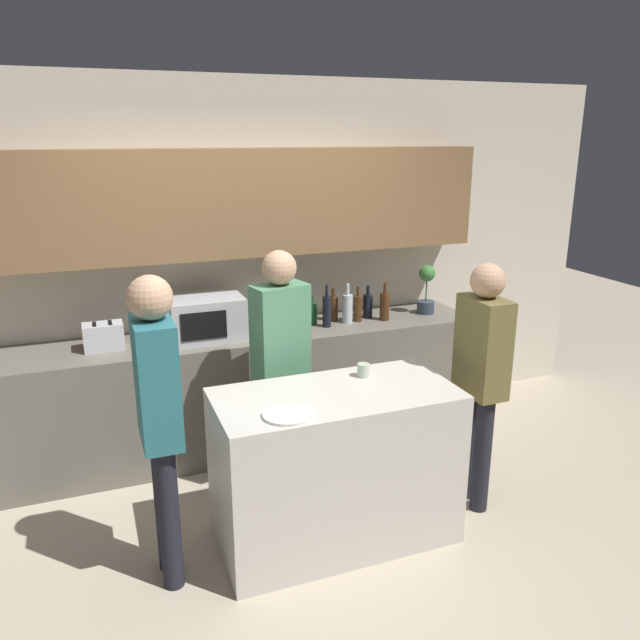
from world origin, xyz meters
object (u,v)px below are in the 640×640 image
(plate_on_island, at_px, (288,414))
(person_center, at_px, (159,407))
(microwave, at_px, (206,318))
(toaster, at_px, (104,336))
(cup_0, at_px, (363,370))
(person_left, at_px, (281,354))
(person_right, at_px, (481,368))
(bottle_7, at_px, (385,306))
(bottle_0, at_px, (303,315))
(bottle_5, at_px, (358,308))
(bottle_6, at_px, (368,305))
(potted_plant, at_px, (426,289))
(bottle_3, at_px, (333,308))
(bottle_4, at_px, (347,308))
(bottle_2, at_px, (327,311))
(bottle_1, at_px, (312,313))

(plate_on_island, distance_m, person_center, 0.64)
(microwave, xyz_separation_m, toaster, (-0.69, 0.00, -0.06))
(microwave, distance_m, cup_0, 1.33)
(person_left, xyz_separation_m, person_right, (1.09, -0.58, -0.03))
(bottle_7, distance_m, person_right, 1.23)
(toaster, bearing_deg, bottle_7, -1.53)
(bottle_0, distance_m, bottle_5, 0.46)
(bottle_6, bearing_deg, person_right, -84.23)
(potted_plant, relative_size, bottle_3, 1.54)
(bottle_0, bearing_deg, bottle_3, 22.30)
(toaster, relative_size, cup_0, 3.27)
(person_left, bearing_deg, potted_plant, -167.02)
(toaster, height_order, bottle_6, bottle_6)
(bottle_4, xyz_separation_m, person_right, (0.34, -1.26, -0.08))
(microwave, bearing_deg, person_center, -110.67)
(potted_plant, xyz_separation_m, bottle_5, (-0.61, -0.01, -0.09))
(bottle_3, bearing_deg, person_left, -130.79)
(bottle_4, distance_m, plate_on_island, 1.75)
(bottle_5, bearing_deg, bottle_2, -169.40)
(bottle_6, relative_size, plate_on_island, 0.99)
(bottle_0, distance_m, bottle_1, 0.14)
(bottle_1, xyz_separation_m, person_center, (-1.31, -1.35, 0.01))
(person_center, bearing_deg, plate_on_island, 73.30)
(cup_0, bearing_deg, bottle_3, 76.22)
(plate_on_island, bearing_deg, bottle_2, 61.37)
(toaster, distance_m, bottle_7, 2.08)
(potted_plant, distance_m, person_center, 2.62)
(bottle_0, bearing_deg, cup_0, -90.21)
(plate_on_island, bearing_deg, bottle_0, 67.72)
(microwave, xyz_separation_m, bottle_1, (0.82, 0.06, -0.06))
(bottle_7, bearing_deg, bottle_1, 169.05)
(microwave, bearing_deg, person_left, -64.39)
(potted_plant, xyz_separation_m, bottle_3, (-0.78, 0.08, -0.10))
(bottle_7, bearing_deg, person_right, -88.01)
(toaster, height_order, cup_0, toaster)
(person_left, bearing_deg, bottle_5, -153.40)
(bottle_3, distance_m, bottle_6, 0.29)
(plate_on_island, bearing_deg, bottle_4, 56.65)
(bottle_5, height_order, cup_0, bottle_5)
(bottle_1, bearing_deg, bottle_2, -54.77)
(bottle_1, bearing_deg, person_left, -122.70)
(microwave, relative_size, person_center, 0.31)
(bottle_1, bearing_deg, plate_on_island, -114.36)
(bottle_1, bearing_deg, cup_0, -95.28)
(bottle_0, relative_size, bottle_7, 0.95)
(bottle_2, height_order, bottle_4, bottle_2)
(bottle_1, distance_m, bottle_6, 0.47)
(bottle_5, relative_size, bottle_6, 1.07)
(microwave, distance_m, bottle_7, 1.39)
(bottle_4, distance_m, bottle_7, 0.30)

